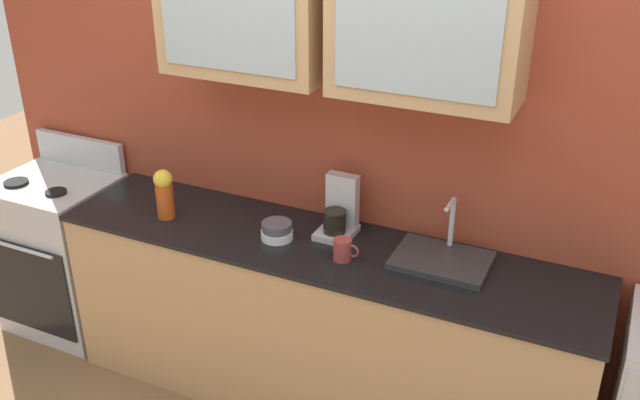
# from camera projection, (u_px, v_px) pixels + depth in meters

# --- Properties ---
(ground_plane) EXTENTS (10.00, 10.00, 0.00)m
(ground_plane) POSITION_uv_depth(u_px,v_px,m) (319.00, 398.00, 3.70)
(ground_plane) COLOR brown
(back_wall_unit) EXTENTS (4.21, 0.43, 2.69)m
(back_wall_unit) POSITION_uv_depth(u_px,v_px,m) (346.00, 103.00, 3.26)
(back_wall_unit) COLOR #993D28
(back_wall_unit) RESTS_ON ground_plane
(counter) EXTENTS (2.63, 0.60, 0.93)m
(counter) POSITION_uv_depth(u_px,v_px,m) (319.00, 326.00, 3.50)
(counter) COLOR tan
(counter) RESTS_ON ground_plane
(stove_range) EXTENTS (0.65, 0.60, 1.11)m
(stove_range) POSITION_uv_depth(u_px,v_px,m) (63.00, 253.00, 4.13)
(stove_range) COLOR silver
(stove_range) RESTS_ON ground_plane
(sink_faucet) EXTENTS (0.42, 0.31, 0.28)m
(sink_faucet) POSITION_uv_depth(u_px,v_px,m) (442.00, 258.00, 3.14)
(sink_faucet) COLOR #2D2D30
(sink_faucet) RESTS_ON counter
(bowl_stack) EXTENTS (0.15, 0.15, 0.08)m
(bowl_stack) POSITION_uv_depth(u_px,v_px,m) (277.00, 231.00, 3.33)
(bowl_stack) COLOR white
(bowl_stack) RESTS_ON counter
(vase) EXTENTS (0.09, 0.09, 0.26)m
(vase) POSITION_uv_depth(u_px,v_px,m) (164.00, 193.00, 3.49)
(vase) COLOR #BF4C19
(vase) RESTS_ON counter
(cup_near_sink) EXTENTS (0.12, 0.08, 0.10)m
(cup_near_sink) POSITION_uv_depth(u_px,v_px,m) (343.00, 250.00, 3.15)
(cup_near_sink) COLOR #993838
(cup_near_sink) RESTS_ON counter
(coffee_maker) EXTENTS (0.17, 0.20, 0.29)m
(coffee_maker) POSITION_uv_depth(u_px,v_px,m) (339.00, 213.00, 3.35)
(coffee_maker) COLOR #B7B7BC
(coffee_maker) RESTS_ON counter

